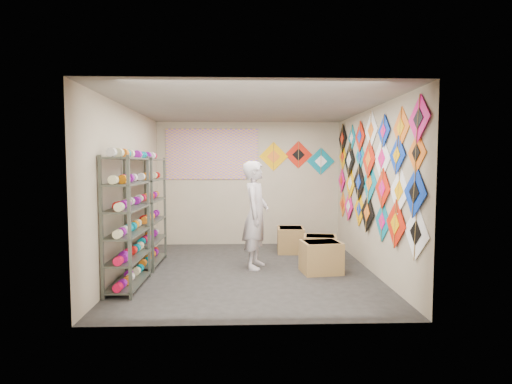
{
  "coord_description": "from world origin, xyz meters",
  "views": [
    {
      "loc": [
        -0.12,
        -6.56,
        1.78
      ],
      "look_at": [
        0.1,
        0.3,
        1.3
      ],
      "focal_mm": 28.0,
      "sensor_mm": 36.0,
      "label": 1
    }
  ],
  "objects_px": {
    "carton_a": "(321,257)",
    "shelf_rack_front": "(127,222)",
    "shelf_rack_back": "(149,212)",
    "carton_b": "(320,249)",
    "carton_c": "(291,240)",
    "shopkeeper": "(256,215)"
  },
  "relations": [
    {
      "from": "carton_b",
      "to": "carton_c",
      "type": "bearing_deg",
      "value": 128.01
    },
    {
      "from": "shopkeeper",
      "to": "carton_c",
      "type": "height_order",
      "value": "shopkeeper"
    },
    {
      "from": "carton_b",
      "to": "shelf_rack_back",
      "type": "bearing_deg",
      "value": -168.02
    },
    {
      "from": "shelf_rack_back",
      "to": "carton_a",
      "type": "distance_m",
      "value": 3.07
    },
    {
      "from": "carton_c",
      "to": "carton_b",
      "type": "bearing_deg",
      "value": -58.27
    },
    {
      "from": "shelf_rack_front",
      "to": "shopkeeper",
      "type": "distance_m",
      "value": 2.15
    },
    {
      "from": "carton_b",
      "to": "shopkeeper",
      "type": "bearing_deg",
      "value": -153.36
    },
    {
      "from": "shelf_rack_back",
      "to": "carton_b",
      "type": "height_order",
      "value": "shelf_rack_back"
    },
    {
      "from": "shelf_rack_back",
      "to": "carton_c",
      "type": "relative_size",
      "value": 3.29
    },
    {
      "from": "carton_a",
      "to": "shelf_rack_front",
      "type": "bearing_deg",
      "value": -173.8
    },
    {
      "from": "shelf_rack_front",
      "to": "shelf_rack_back",
      "type": "xyz_separation_m",
      "value": [
        0.0,
        1.3,
        0.0
      ]
    },
    {
      "from": "shopkeeper",
      "to": "carton_c",
      "type": "relative_size",
      "value": 3.18
    },
    {
      "from": "carton_a",
      "to": "carton_c",
      "type": "bearing_deg",
      "value": 94.33
    },
    {
      "from": "shelf_rack_back",
      "to": "carton_a",
      "type": "xyz_separation_m",
      "value": [
        2.93,
        -0.6,
        -0.69
      ]
    },
    {
      "from": "shelf_rack_front",
      "to": "shopkeeper",
      "type": "height_order",
      "value": "shelf_rack_front"
    },
    {
      "from": "carton_a",
      "to": "carton_c",
      "type": "height_order",
      "value": "carton_a"
    },
    {
      "from": "shopkeeper",
      "to": "carton_c",
      "type": "distance_m",
      "value": 1.54
    },
    {
      "from": "shopkeeper",
      "to": "carton_b",
      "type": "distance_m",
      "value": 1.41
    },
    {
      "from": "shopkeeper",
      "to": "carton_b",
      "type": "bearing_deg",
      "value": -59.71
    },
    {
      "from": "shopkeeper",
      "to": "carton_b",
      "type": "xyz_separation_m",
      "value": [
        1.18,
        0.36,
        -0.68
      ]
    },
    {
      "from": "shelf_rack_back",
      "to": "carton_b",
      "type": "relative_size",
      "value": 3.24
    },
    {
      "from": "shelf_rack_front",
      "to": "carton_b",
      "type": "bearing_deg",
      "value": 24.9
    }
  ]
}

